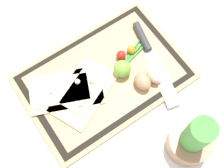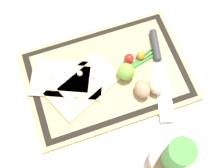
{
  "view_description": "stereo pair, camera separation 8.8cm",
  "coord_description": "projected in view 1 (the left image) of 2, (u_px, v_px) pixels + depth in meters",
  "views": [
    {
      "loc": [
        0.19,
        0.31,
        0.85
      ],
      "look_at": [
        0.0,
        0.04,
        0.03
      ],
      "focal_mm": 50.0,
      "sensor_mm": 36.0,
      "label": 1
    },
    {
      "loc": [
        0.11,
        0.35,
        0.85
      ],
      "look_at": [
        0.0,
        0.04,
        0.03
      ],
      "focal_mm": 50.0,
      "sensor_mm": 36.0,
      "label": 2
    }
  ],
  "objects": [
    {
      "name": "cutting_board",
      "position": [
        104.0,
        77.0,
        0.92
      ],
      "size": [
        0.48,
        0.32,
        0.02
      ],
      "color": "tan",
      "rests_on": "ground_plane"
    },
    {
      "name": "pizza_slice_far",
      "position": [
        84.0,
        92.0,
        0.89
      ],
      "size": [
        0.23,
        0.19,
        0.02
      ],
      "color": "beige",
      "rests_on": "cutting_board"
    },
    {
      "name": "pizza_slice_near",
      "position": [
        65.0,
        90.0,
        0.89
      ],
      "size": [
        0.24,
        0.19,
        0.02
      ],
      "color": "beige",
      "rests_on": "cutting_board"
    },
    {
      "name": "egg_pink",
      "position": [
        154.0,
        75.0,
        0.89
      ],
      "size": [
        0.04,
        0.05,
        0.04
      ],
      "primitive_type": "ellipsoid",
      "color": "beige",
      "rests_on": "cutting_board"
    },
    {
      "name": "ground_plane",
      "position": [
        104.0,
        78.0,
        0.92
      ],
      "size": [
        6.0,
        6.0,
        0.0
      ],
      "primitive_type": "plane",
      "color": "white"
    },
    {
      "name": "egg_brown",
      "position": [
        143.0,
        81.0,
        0.88
      ],
      "size": [
        0.04,
        0.05,
        0.04
      ],
      "primitive_type": "ellipsoid",
      "color": "tan",
      "rests_on": "cutting_board"
    },
    {
      "name": "knife",
      "position": [
        148.0,
        49.0,
        0.93
      ],
      "size": [
        0.09,
        0.28,
        0.02
      ],
      "color": "silver",
      "rests_on": "cutting_board"
    },
    {
      "name": "scallion_bunch",
      "position": [
        113.0,
        78.0,
        0.9
      ],
      "size": [
        0.29,
        0.12,
        0.01
      ],
      "color": "#47933D",
      "rests_on": "cutting_board"
    },
    {
      "name": "cherry_tomato_yellow",
      "position": [
        131.0,
        50.0,
        0.93
      ],
      "size": [
        0.03,
        0.03,
        0.03
      ],
      "primitive_type": "sphere",
      "color": "orange",
      "rests_on": "cutting_board"
    },
    {
      "name": "lime",
      "position": [
        122.0,
        69.0,
        0.89
      ],
      "size": [
        0.05,
        0.05,
        0.05
      ],
      "primitive_type": "sphere",
      "color": "#7FB742",
      "rests_on": "cutting_board"
    },
    {
      "name": "herb_pot",
      "position": [
        192.0,
        140.0,
        0.79
      ],
      "size": [
        0.12,
        0.12,
        0.19
      ],
      "color": "#AD7A5B",
      "rests_on": "ground_plane"
    },
    {
      "name": "cherry_tomato_red",
      "position": [
        121.0,
        55.0,
        0.92
      ],
      "size": [
        0.03,
        0.03,
        0.03
      ],
      "primitive_type": "sphere",
      "color": "red",
      "rests_on": "cutting_board"
    }
  ]
}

